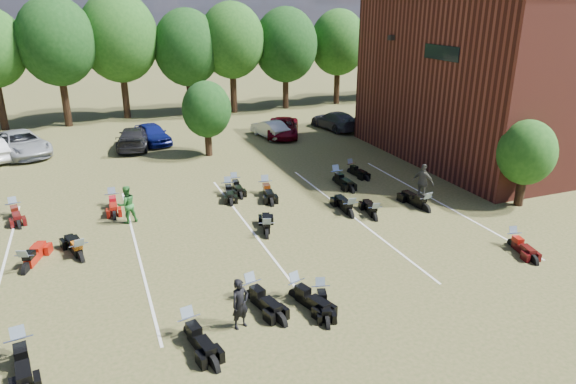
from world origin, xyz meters
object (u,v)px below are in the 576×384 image
person_green (127,204)px  motorcycle_7 (27,271)px  motorcycle_0 (23,358)px  person_grey (423,182)px  motorcycle_3 (252,299)px  car_4 (152,134)px  person_black (240,304)px  motorcycle_14 (15,215)px

person_green → motorcycle_7: person_green is taller
motorcycle_0 → motorcycle_7: (-0.29, 5.59, 0.00)m
person_grey → motorcycle_3: bearing=88.2°
car_4 → person_grey: person_grey is taller
person_green → person_grey: (14.38, -2.62, 0.08)m
person_grey → person_black: bearing=91.9°
motorcycle_3 → motorcycle_14: (-8.37, 11.21, 0.00)m
person_green → person_grey: person_grey is taller
person_black → motorcycle_3: bearing=41.2°
motorcycle_7 → motorcycle_14: size_ratio=1.05×
motorcycle_0 → motorcycle_14: 11.88m
car_4 → motorcycle_0: size_ratio=1.70×
motorcycle_3 → motorcycle_14: size_ratio=1.06×
motorcycle_14 → motorcycle_7: bearing=-92.4°
car_4 → motorcycle_7: size_ratio=1.78×
person_grey → motorcycle_0: person_grey is taller
motorcycle_0 → motorcycle_3: 7.15m
person_green → person_black: bearing=89.6°
person_black → motorcycle_7: person_black is taller
person_black → motorcycle_0: person_black is taller
person_black → person_grey: person_grey is taller
motorcycle_14 → person_black: bearing=-70.3°
person_black → person_grey: bearing=12.2°
person_green → motorcycle_0: 9.77m
person_green → motorcycle_3: bearing=96.8°
person_green → motorcycle_7: bearing=24.8°
car_4 → person_green: size_ratio=2.38×
person_grey → motorcycle_14: (-19.40, 5.45, -0.98)m
person_grey → motorcycle_7: bearing=63.0°
car_4 → person_black: person_black is taller
car_4 → person_grey: bearing=-68.0°
person_green → motorcycle_3: person_green is taller
person_black → motorcycle_14: (-7.56, 12.63, -0.84)m
car_4 → person_grey: 20.18m
person_grey → motorcycle_14: size_ratio=0.86×
motorcycle_0 → person_green: bearing=58.7°
person_black → motorcycle_7: 9.24m
car_4 → person_green: person_green is taller
motorcycle_0 → motorcycle_14: motorcycle_0 is taller
motorcycle_7 → car_4: bearing=-93.6°
person_grey → motorcycle_3: person_grey is taller
car_4 → motorcycle_3: size_ratio=1.77×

